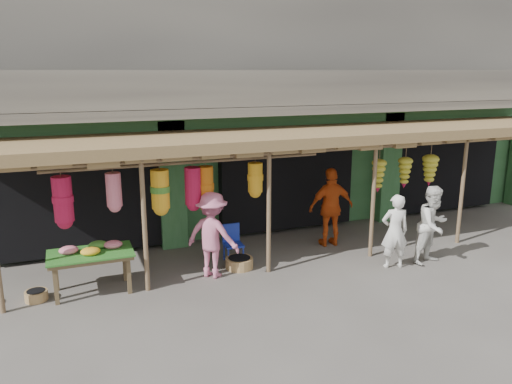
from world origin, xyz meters
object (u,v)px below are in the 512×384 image
object	(u,v)px
blue_chair	(232,241)
person_right	(433,225)
flower_table	(91,254)
person_vendor	(331,207)
person_front	(395,231)
person_shopper	(212,235)

from	to	relation	value
blue_chair	person_right	distance (m)	4.35
flower_table	person_vendor	size ratio (longest dim) A/B	0.82
person_front	person_right	xyz separation A→B (m)	(0.93, -0.08, 0.06)
blue_chair	person_shopper	world-z (taller)	person_shopper
person_front	person_shopper	world-z (taller)	person_shopper
person_right	person_vendor	distance (m)	2.33
blue_chair	person_right	xyz separation A→B (m)	(4.00, -1.68, 0.40)
person_right	person_front	bearing A→B (deg)	160.63
person_front	person_right	size ratio (longest dim) A/B	0.93
blue_chair	person_vendor	bearing A→B (deg)	4.04
person_vendor	person_shopper	bearing A→B (deg)	18.01
person_front	person_shopper	size ratio (longest dim) A/B	0.91
blue_chair	person_right	bearing A→B (deg)	-21.26
person_vendor	blue_chair	bearing A→B (deg)	6.97
blue_chair	person_shopper	xyz separation A→B (m)	(-0.64, -0.65, 0.42)
person_front	blue_chair	bearing A→B (deg)	-12.78
person_right	person_shopper	world-z (taller)	person_shopper
flower_table	blue_chair	bearing A→B (deg)	10.13
person_right	person_shopper	distance (m)	4.75
flower_table	person_shopper	size ratio (longest dim) A/B	0.88
blue_chair	person_vendor	distance (m)	2.56
person_shopper	person_front	bearing A→B (deg)	-149.63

